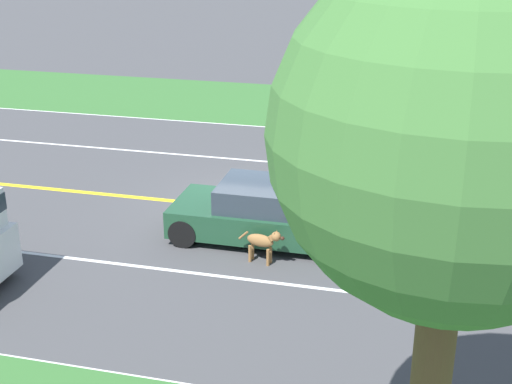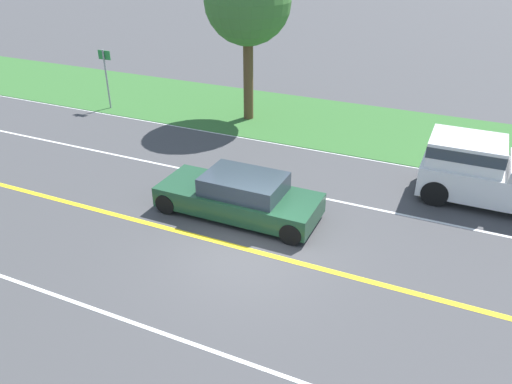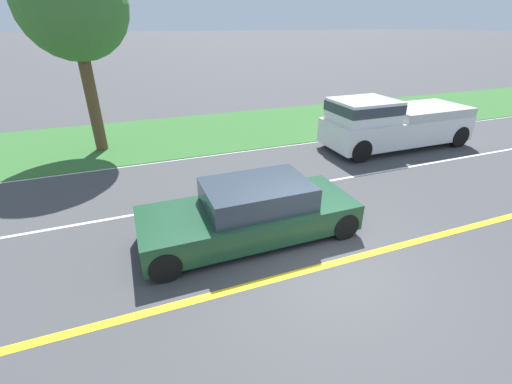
# 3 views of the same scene
# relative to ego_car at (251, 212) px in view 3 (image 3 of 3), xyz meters

# --- Properties ---
(ground_plane) EXTENTS (400.00, 400.00, 0.00)m
(ground_plane) POSITION_rel_ego_car_xyz_m (-1.56, -1.00, -0.61)
(ground_plane) COLOR #424244
(centre_divider_line) EXTENTS (0.18, 160.00, 0.01)m
(centre_divider_line) POSITION_rel_ego_car_xyz_m (-1.56, -1.00, -0.60)
(centre_divider_line) COLOR yellow
(centre_divider_line) RESTS_ON ground
(lane_edge_line_right) EXTENTS (0.14, 160.00, 0.01)m
(lane_edge_line_right) POSITION_rel_ego_car_xyz_m (5.44, -1.00, -0.60)
(lane_edge_line_right) COLOR white
(lane_edge_line_right) RESTS_ON ground
(lane_dash_same_dir) EXTENTS (0.10, 160.00, 0.01)m
(lane_dash_same_dir) POSITION_rel_ego_car_xyz_m (1.94, -1.00, -0.60)
(lane_dash_same_dir) COLOR white
(lane_dash_same_dir) RESTS_ON ground
(grass_verge_right) EXTENTS (6.00, 160.00, 0.03)m
(grass_verge_right) POSITION_rel_ego_car_xyz_m (8.44, -1.00, -0.59)
(grass_verge_right) COLOR #33662D
(grass_verge_right) RESTS_ON ground
(ego_car) EXTENTS (1.86, 4.74, 1.29)m
(ego_car) POSITION_rel_ego_car_xyz_m (0.00, 0.00, 0.00)
(ego_car) COLOR #1E472D
(ego_car) RESTS_ON ground
(dog) EXTENTS (0.34, 1.02, 0.78)m
(dog) POSITION_rel_ego_car_xyz_m (1.17, -0.05, -0.11)
(dog) COLOR olive
(dog) RESTS_ON ground
(pickup_truck) EXTENTS (2.11, 5.71, 1.92)m
(pickup_truck) POSITION_rel_ego_car_xyz_m (3.88, -7.14, 0.37)
(pickup_truck) COLOR silver
(pickup_truck) RESTS_ON ground
(roadside_tree_right_near) EXTENTS (3.48, 3.48, 6.64)m
(roadside_tree_right_near) POSITION_rel_ego_car_xyz_m (7.55, 3.26, 4.25)
(roadside_tree_right_near) COLOR brown
(roadside_tree_right_near) RESTS_ON ground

